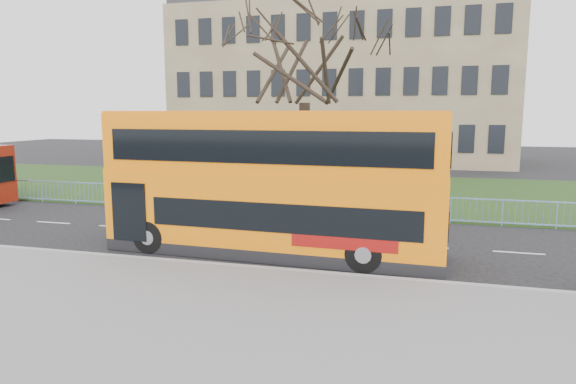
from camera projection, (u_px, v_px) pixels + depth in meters
name	position (u px, v px, depth m)	size (l,w,h in m)	color
ground	(324.00, 260.00, 15.96)	(120.00, 120.00, 0.00)	black
pavement	(255.00, 358.00, 9.51)	(80.00, 10.50, 0.12)	slate
kerb	(314.00, 273.00, 14.47)	(80.00, 0.20, 0.14)	gray
grass_verge	(372.00, 191.00, 29.60)	(80.00, 15.40, 0.08)	#1F3413
guard_railing	(354.00, 206.00, 22.18)	(40.00, 0.12, 1.10)	#7A9FD9
bare_tree	(305.00, 83.00, 25.35)	(8.25, 8.25, 11.79)	black
civic_building	(343.00, 87.00, 49.57)	(30.00, 15.00, 14.00)	#7A624D
yellow_bus	(272.00, 179.00, 16.41)	(10.93, 2.99, 4.54)	orange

